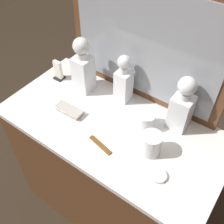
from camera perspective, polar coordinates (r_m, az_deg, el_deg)
ground_plane at (r=1.95m, az=-0.00°, el=-18.95°), size 6.00×6.00×0.00m
dresser at (r=1.58m, az=-0.00°, el=-12.57°), size 1.06×0.53×0.84m
dresser_mirror at (r=1.21m, az=7.06°, el=14.03°), size 0.80×0.03×0.59m
crystal_decanter_far_left at (r=1.35m, az=-6.10°, el=8.85°), size 0.09×0.09×0.30m
crystal_decanter_rear at (r=1.19m, az=14.49°, el=0.81°), size 0.09×0.09×0.28m
crystal_decanter_front at (r=1.29m, az=2.45°, el=6.20°), size 0.07×0.07×0.25m
crystal_tumbler_left at (r=1.12m, az=8.26°, el=-6.80°), size 0.09×0.09×0.10m
crystal_tumbler_far_left at (r=1.22m, az=7.11°, el=-1.87°), size 0.09×0.09×0.08m
silver_brush_center at (r=1.30m, az=-9.04°, el=0.36°), size 0.14×0.06×0.02m
porcelain_dish at (r=1.09m, az=9.82°, el=-13.18°), size 0.07×0.07×0.01m
tortoiseshell_comb at (r=1.16m, az=-2.49°, el=-6.98°), size 0.13×0.04×0.01m
napkin_holder at (r=1.48m, az=-11.28°, el=8.43°), size 0.05×0.05×0.11m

